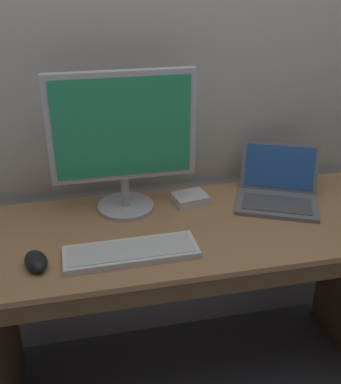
# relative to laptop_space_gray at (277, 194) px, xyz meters

# --- Properties ---
(ground_plane) EXTENTS (14.00, 14.00, 0.00)m
(ground_plane) POSITION_rel_laptop_space_gray_xyz_m (-0.36, -0.10, -0.81)
(ground_plane) COLOR #4C4C51
(desk) EXTENTS (1.53, 0.60, 0.78)m
(desk) POSITION_rel_laptop_space_gray_xyz_m (-0.36, -0.11, -0.32)
(desk) COLOR #A87A4C
(desk) RESTS_ON ground
(laptop_space_gray) EXTENTS (0.39, 0.39, 0.19)m
(laptop_space_gray) POSITION_rel_laptop_space_gray_xyz_m (0.00, 0.00, 0.00)
(laptop_space_gray) COLOR slate
(laptop_space_gray) RESTS_ON desk
(external_monitor) EXTENTS (0.52, 0.21, 0.52)m
(external_monitor) POSITION_rel_laptop_space_gray_xyz_m (-0.58, 0.06, 0.26)
(external_monitor) COLOR #B7B7BC
(external_monitor) RESTS_ON desk
(wired_keyboard) EXTENTS (0.43, 0.15, 0.02)m
(wired_keyboard) POSITION_rel_laptop_space_gray_xyz_m (-0.61, -0.24, -0.02)
(wired_keyboard) COLOR white
(wired_keyboard) RESTS_ON desk
(computer_mouse) EXTENTS (0.09, 0.13, 0.04)m
(computer_mouse) POSITION_rel_laptop_space_gray_xyz_m (-0.90, -0.24, -0.01)
(computer_mouse) COLOR black
(computer_mouse) RESTS_ON desk
(external_drive_box) EXTENTS (0.14, 0.12, 0.03)m
(external_drive_box) POSITION_rel_laptop_space_gray_xyz_m (-0.33, 0.07, -0.02)
(external_drive_box) COLOR silver
(external_drive_box) RESTS_ON desk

